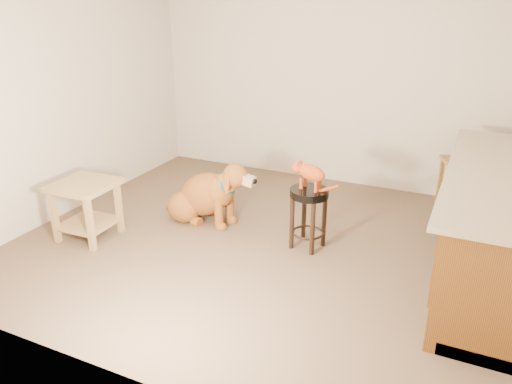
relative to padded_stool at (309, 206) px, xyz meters
The scene contains 8 objects.
floor 0.62m from the padded_stool, 162.41° to the right, with size 4.50×4.00×0.01m, color brown.
room_shell 1.34m from the padded_stool, 162.41° to the right, with size 4.54×4.04×2.62m.
cabinet_run 1.52m from the padded_stool, ahead, with size 0.70×2.56×0.94m.
padded_stool is the anchor object (origin of this frame).
wood_stool 1.77m from the padded_stool, 46.58° to the left, with size 0.47×0.47×0.66m.
side_table 2.15m from the padded_stool, 160.55° to the right, with size 0.57×0.57×0.58m.
golden_retriever 1.18m from the padded_stool, behind, with size 1.18×0.62×0.76m.
tabby_kitten 0.33m from the padded_stool, 163.53° to the left, with size 0.47×0.18×0.29m.
Camera 1 is at (1.78, -3.91, 2.28)m, focal length 35.00 mm.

